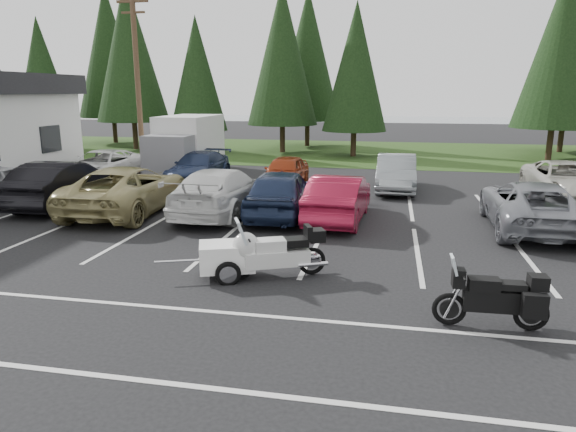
# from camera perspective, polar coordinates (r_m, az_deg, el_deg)

# --- Properties ---
(ground) EXTENTS (120.00, 120.00, 0.00)m
(ground) POSITION_cam_1_polar(r_m,az_deg,el_deg) (13.05, 0.21, -4.70)
(ground) COLOR black
(ground) RESTS_ON ground
(grass_strip) EXTENTS (80.00, 16.00, 0.01)m
(grass_strip) POSITION_cam_1_polar(r_m,az_deg,el_deg) (36.47, 7.51, 7.06)
(grass_strip) COLOR #1F3912
(grass_strip) RESTS_ON ground
(lake_water) EXTENTS (70.00, 50.00, 0.02)m
(lake_water) POSITION_cam_1_polar(r_m,az_deg,el_deg) (67.31, 12.81, 9.80)
(lake_water) COLOR slate
(lake_water) RESTS_ON ground
(utility_pole) EXTENTS (1.60, 0.26, 9.00)m
(utility_pole) POSITION_cam_1_polar(r_m,az_deg,el_deg) (27.15, -16.38, 14.35)
(utility_pole) COLOR #473321
(utility_pole) RESTS_ON ground
(box_truck) EXTENTS (2.40, 5.60, 2.90)m
(box_truck) POSITION_cam_1_polar(r_m,az_deg,el_deg) (26.89, -11.60, 7.69)
(box_truck) COLOR silver
(box_truck) RESTS_ON ground
(stall_markings) EXTENTS (32.00, 16.00, 0.01)m
(stall_markings) POSITION_cam_1_polar(r_m,az_deg,el_deg) (14.93, 1.68, -2.32)
(stall_markings) COLOR silver
(stall_markings) RESTS_ON ground
(conifer_1) EXTENTS (3.96, 3.96, 9.22)m
(conifer_1) POSITION_cam_1_polar(r_m,az_deg,el_deg) (41.34, -25.71, 14.12)
(conifer_1) COLOR #332316
(conifer_1) RESTS_ON ground
(conifer_2) EXTENTS (5.10, 5.10, 11.89)m
(conifer_2) POSITION_cam_1_polar(r_m,az_deg,el_deg) (39.60, -17.21, 17.18)
(conifer_2) COLOR #332316
(conifer_2) RESTS_ON ground
(conifer_3) EXTENTS (3.87, 3.87, 9.02)m
(conifer_3) POSITION_cam_1_polar(r_m,az_deg,el_deg) (35.96, -10.08, 15.29)
(conifer_3) COLOR #332316
(conifer_3) RESTS_ON ground
(conifer_4) EXTENTS (4.80, 4.80, 11.17)m
(conifer_4) POSITION_cam_1_polar(r_m,az_deg,el_deg) (35.91, -0.65, 17.51)
(conifer_4) COLOR #332316
(conifer_4) RESTS_ON ground
(conifer_5) EXTENTS (4.14, 4.14, 9.63)m
(conifer_5) POSITION_cam_1_polar(r_m,az_deg,el_deg) (33.88, 7.53, 16.10)
(conifer_5) COLOR #332316
(conifer_5) RESTS_ON ground
(conifer_6) EXTENTS (4.93, 4.93, 11.48)m
(conifer_6) POSITION_cam_1_polar(r_m,az_deg,el_deg) (35.68, 28.09, 16.29)
(conifer_6) COLOR #332316
(conifer_6) RESTS_ON ground
(conifer_back_a) EXTENTS (5.28, 5.28, 12.30)m
(conifer_back_a) POSITION_cam_1_polar(r_m,az_deg,el_deg) (45.21, -19.29, 16.82)
(conifer_back_a) COLOR #332316
(conifer_back_a) RESTS_ON ground
(conifer_back_b) EXTENTS (4.97, 4.97, 11.58)m
(conifer_back_b) POSITION_cam_1_polar(r_m,az_deg,el_deg) (40.26, 2.23, 17.42)
(conifer_back_b) COLOR #332316
(conifer_back_b) RESTS_ON ground
(conifer_back_c) EXTENTS (5.50, 5.50, 12.81)m
(conifer_back_c) POSITION_cam_1_polar(r_m,az_deg,el_deg) (40.80, 29.11, 16.76)
(conifer_back_c) COLOR #332316
(conifer_back_c) RESTS_ON ground
(car_near_1) EXTENTS (2.05, 5.18, 1.68)m
(car_near_1) POSITION_cam_1_polar(r_m,az_deg,el_deg) (20.54, -23.80, 3.32)
(car_near_1) COLOR black
(car_near_1) RESTS_ON ground
(car_near_2) EXTENTS (2.95, 5.97, 1.63)m
(car_near_2) POSITION_cam_1_polar(r_m,az_deg,el_deg) (18.67, -17.42, 2.85)
(car_near_2) COLOR #908654
(car_near_2) RESTS_ON ground
(car_near_3) EXTENTS (2.41, 5.56, 1.59)m
(car_near_3) POSITION_cam_1_polar(r_m,az_deg,el_deg) (17.67, -7.40, 2.72)
(car_near_3) COLOR silver
(car_near_3) RESTS_ON ground
(car_near_4) EXTENTS (2.14, 4.88, 1.64)m
(car_near_4) POSITION_cam_1_polar(r_m,az_deg,el_deg) (17.21, -0.81, 2.62)
(car_near_4) COLOR #18233D
(car_near_4) RESTS_ON ground
(car_near_5) EXTENTS (1.86, 4.68, 1.51)m
(car_near_5) POSITION_cam_1_polar(r_m,az_deg,el_deg) (16.71, 5.66, 2.01)
(car_near_5) COLOR maroon
(car_near_5) RESTS_ON ground
(car_near_6) EXTENTS (2.64, 5.45, 1.49)m
(car_near_6) POSITION_cam_1_polar(r_m,az_deg,el_deg) (17.23, 25.44, 1.05)
(car_near_6) COLOR slate
(car_near_6) RESTS_ON ground
(car_far_0) EXTENTS (2.44, 5.19, 1.43)m
(car_far_0) POSITION_cam_1_polar(r_m,az_deg,el_deg) (25.73, -19.97, 5.25)
(car_far_0) COLOR white
(car_far_0) RESTS_ON ground
(car_far_1) EXTENTS (2.04, 4.80, 1.38)m
(car_far_1) POSITION_cam_1_polar(r_m,az_deg,el_deg) (24.30, -9.90, 5.35)
(car_far_1) COLOR #1B2745
(car_far_1) RESTS_ON ground
(car_far_2) EXTENTS (1.75, 4.07, 1.37)m
(car_far_2) POSITION_cam_1_polar(r_m,az_deg,el_deg) (22.68, -0.32, 4.96)
(car_far_2) COLOR maroon
(car_far_2) RESTS_ON ground
(car_far_3) EXTENTS (1.62, 4.57, 1.50)m
(car_far_3) POSITION_cam_1_polar(r_m,az_deg,el_deg) (22.36, 11.92, 4.71)
(car_far_3) COLOR slate
(car_far_3) RESTS_ON ground
(car_far_4) EXTENTS (2.43, 5.19, 1.44)m
(car_far_4) POSITION_cam_1_polar(r_m,az_deg,el_deg) (22.97, 28.45, 3.50)
(car_far_4) COLOR #B5B2A6
(car_far_4) RESTS_ON ground
(touring_motorcycle) EXTENTS (2.66, 1.76, 1.42)m
(touring_motorcycle) POSITION_cam_1_polar(r_m,az_deg,el_deg) (11.53, -1.32, -3.51)
(touring_motorcycle) COLOR silver
(touring_motorcycle) RESTS_ON ground
(cargo_trailer) EXTENTS (2.00, 1.54, 0.82)m
(cargo_trailer) POSITION_cam_1_polar(r_m,az_deg,el_deg) (11.70, -6.79, -4.88)
(cargo_trailer) COLOR white
(cargo_trailer) RESTS_ON ground
(adventure_motorcycle) EXTENTS (2.22, 0.83, 1.34)m
(adventure_motorcycle) POSITION_cam_1_polar(r_m,az_deg,el_deg) (9.80, 21.68, -7.90)
(adventure_motorcycle) COLOR black
(adventure_motorcycle) RESTS_ON ground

